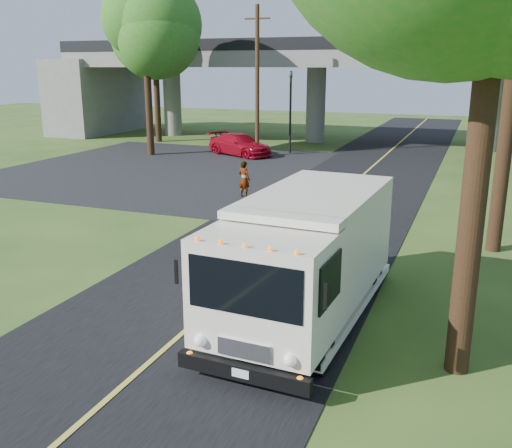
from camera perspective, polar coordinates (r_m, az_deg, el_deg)
The scene contains 12 objects.
ground at distance 12.16m, azimuth -8.26°, elevation -11.64°, with size 120.00×120.00×0.00m, color #2F491A.
road at distance 20.84m, azimuth 5.35°, elevation 0.16°, with size 7.00×90.00×0.02m, color black.
parking_lot at distance 32.40m, azimuth -9.59°, elevation 5.55°, with size 16.00×18.00×0.01m, color black.
lane_line at distance 20.83m, azimuth 5.35°, elevation 0.21°, with size 0.12×90.00×0.01m, color gold.
overpass at distance 41.70m, azimuth 14.27°, elevation 13.79°, with size 54.00×10.00×7.30m.
traffic_signal at distance 37.22m, azimuth 3.47°, elevation 11.97°, with size 0.18×0.22×5.20m.
utility_pole at distance 35.78m, azimuth 0.13°, elevation 14.09°, with size 1.60×0.26×9.00m.
tree_left_lot at distance 36.73m, azimuth -10.91°, elevation 19.03°, with size 5.60×5.50×10.50m.
tree_left_far at distance 43.38m, azimuth -10.01°, elevation 17.90°, with size 5.26×5.16×9.89m.
step_van at distance 12.54m, azimuth 5.06°, elevation -3.06°, with size 2.78×6.83×2.82m.
red_sedan at distance 36.47m, azimuth -1.62°, elevation 7.94°, with size 1.90×4.66×1.35m, color #A60A1B.
pedestrian at distance 24.62m, azimuth -1.19°, elevation 4.49°, with size 0.58×0.38×1.59m, color gray.
Camera 1 is at (5.50, -9.33, 5.53)m, focal length 40.00 mm.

